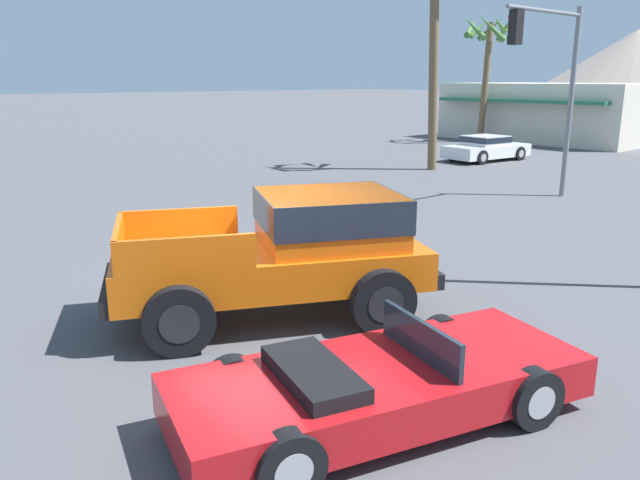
# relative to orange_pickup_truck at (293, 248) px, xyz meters

# --- Properties ---
(ground_plane) EXTENTS (320.00, 320.00, 0.00)m
(ground_plane) POSITION_rel_orange_pickup_truck_xyz_m (-0.21, -0.27, -1.10)
(ground_plane) COLOR #4C4C51
(orange_pickup_truck) EXTENTS (3.92, 5.31, 1.93)m
(orange_pickup_truck) POSITION_rel_orange_pickup_truck_xyz_m (0.00, 0.00, 0.00)
(orange_pickup_truck) COLOR orange
(orange_pickup_truck) RESTS_ON ground_plane
(red_convertible_car) EXTENTS (2.86, 4.85, 1.08)m
(red_convertible_car) POSITION_rel_orange_pickup_truck_xyz_m (3.10, -1.25, -0.68)
(red_convertible_car) COLOR #B21419
(red_convertible_car) RESTS_ON ground_plane
(parked_car_white) EXTENTS (2.21, 4.31, 1.13)m
(parked_car_white) POSITION_rel_orange_pickup_truck_xyz_m (-9.50, 18.62, -0.52)
(parked_car_white) COLOR white
(parked_car_white) RESTS_ON ground_plane
(traffic_light_crosswalk) EXTENTS (0.38, 3.82, 5.72)m
(traffic_light_crosswalk) POSITION_rel_orange_pickup_truck_xyz_m (-2.60, 11.49, 2.90)
(traffic_light_crosswalk) COLOR slate
(traffic_light_crosswalk) RESTS_ON ground_plane
(palm_tree_short) EXTENTS (2.91, 3.03, 7.17)m
(palm_tree_short) POSITION_rel_orange_pickup_truck_xyz_m (-14.73, 25.61, 4.28)
(palm_tree_short) COLOR brown
(palm_tree_short) RESTS_ON ground_plane
(storefront_building) EXTENTS (11.66, 8.57, 3.38)m
(storefront_building) POSITION_rel_orange_pickup_truck_xyz_m (-12.86, 30.37, 0.59)
(storefront_building) COLOR beige
(storefront_building) RESTS_ON ground_plane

